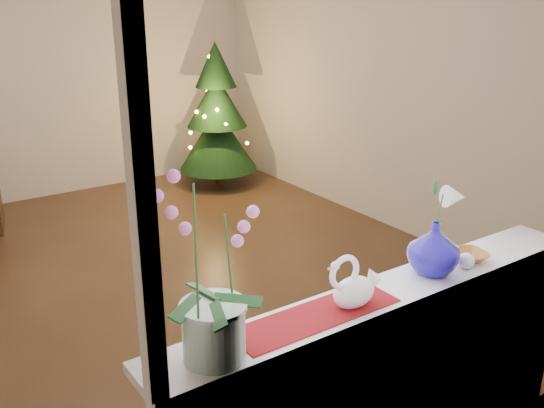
% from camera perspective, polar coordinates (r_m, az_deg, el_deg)
% --- Properties ---
extents(ground, '(5.00, 5.00, 0.00)m').
position_cam_1_polar(ground, '(4.76, -10.56, -6.87)').
color(ground, '#372316').
rests_on(ground, ground).
extents(wall_back, '(4.50, 0.10, 2.70)m').
position_cam_1_polar(wall_back, '(6.69, -20.45, 11.99)').
color(wall_back, beige).
rests_on(wall_back, ground).
extents(wall_front, '(4.50, 0.10, 2.70)m').
position_cam_1_polar(wall_front, '(2.32, 13.79, 0.36)').
color(wall_front, beige).
rests_on(wall_front, ground).
extents(wall_right, '(0.10, 5.00, 2.70)m').
position_cam_1_polar(wall_right, '(5.61, 10.33, 11.64)').
color(wall_right, beige).
rests_on(wall_right, ground).
extents(window_apron, '(2.20, 0.08, 0.88)m').
position_cam_1_polar(window_apron, '(2.77, 11.58, -17.44)').
color(window_apron, white).
rests_on(window_apron, ground).
extents(windowsill, '(2.20, 0.26, 0.04)m').
position_cam_1_polar(windowsill, '(2.58, 10.84, -8.32)').
color(windowsill, white).
rests_on(windowsill, window_apron).
extents(window_frame, '(2.22, 0.06, 1.60)m').
position_cam_1_polar(window_frame, '(2.26, 13.94, 8.99)').
color(window_frame, white).
rests_on(window_frame, windowsill).
extents(runner, '(0.70, 0.20, 0.01)m').
position_cam_1_polar(runner, '(2.34, 4.17, -10.43)').
color(runner, maroon).
rests_on(runner, windowsill).
extents(orchid_pot, '(0.30, 0.30, 0.67)m').
position_cam_1_polar(orchid_pot, '(1.95, -5.71, -5.94)').
color(orchid_pot, white).
rests_on(orchid_pot, windowsill).
extents(swan, '(0.28, 0.19, 0.22)m').
position_cam_1_polar(swan, '(2.38, 7.76, -7.19)').
color(swan, white).
rests_on(swan, windowsill).
extents(blue_vase, '(0.27, 0.27, 0.27)m').
position_cam_1_polar(blue_vase, '(2.70, 15.02, -3.69)').
color(blue_vase, '#0F0773').
rests_on(blue_vase, windowsill).
extents(lily, '(0.15, 0.09, 0.20)m').
position_cam_1_polar(lily, '(2.62, 15.47, 1.09)').
color(lily, beige).
rests_on(lily, blue_vase).
extents(paperweight, '(0.08, 0.08, 0.07)m').
position_cam_1_polar(paperweight, '(2.83, 17.83, -5.11)').
color(paperweight, silver).
rests_on(paperweight, windowsill).
extents(amber_dish, '(0.18, 0.18, 0.04)m').
position_cam_1_polar(amber_dish, '(2.92, 17.99, -4.73)').
color(amber_dish, '#995C1F').
rests_on(amber_dish, windowsill).
extents(xmas_tree, '(0.89, 0.89, 1.58)m').
position_cam_1_polar(xmas_tree, '(6.75, -5.20, 8.34)').
color(xmas_tree, black).
rests_on(xmas_tree, ground).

